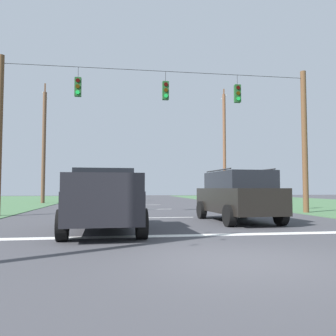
{
  "coord_description": "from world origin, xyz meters",
  "views": [
    {
      "loc": [
        -2.26,
        -6.21,
        1.33
      ],
      "look_at": [
        0.62,
        12.96,
        2.47
      ],
      "focal_mm": 37.04,
      "sensor_mm": 36.0,
      "label": 1
    }
  ],
  "objects": [
    {
      "name": "stop_bar_stripe",
      "position": [
        0.0,
        3.42,
        0.0
      ],
      "size": [
        13.68,
        0.45,
        0.01
      ],
      "primitive_type": "cube",
      "color": "white",
      "rests_on": "ground"
    },
    {
      "name": "lane_dash_2",
      "position": [
        0.0,
        21.64,
        0.0
      ],
      "size": [
        2.5,
        0.15,
        0.01
      ],
      "primitive_type": "cube",
      "rotation": [
        0.0,
        0.0,
        1.57
      ],
      "color": "white",
      "rests_on": "ground"
    },
    {
      "name": "ground_plane",
      "position": [
        0.0,
        0.0,
        0.0
      ],
      "size": [
        120.0,
        120.0,
        0.0
      ],
      "primitive_type": "plane",
      "color": "#3D3D42"
    },
    {
      "name": "suv_black",
      "position": [
        2.52,
        7.01,
        1.06
      ],
      "size": [
        2.41,
        4.89,
        2.05
      ],
      "color": "black",
      "rests_on": "ground"
    },
    {
      "name": "lane_dash_3",
      "position": [
        0.0,
        32.32,
        0.0
      ],
      "size": [
        2.5,
        0.15,
        0.01
      ],
      "primitive_type": "cube",
      "rotation": [
        0.0,
        0.0,
        1.57
      ],
      "color": "white",
      "rests_on": "ground"
    },
    {
      "name": "lane_dash_1",
      "position": [
        0.0,
        15.76,
        0.0
      ],
      "size": [
        2.5,
        0.15,
        0.01
      ],
      "primitive_type": "cube",
      "rotation": [
        0.0,
        0.0,
        1.57
      ],
      "color": "white",
      "rests_on": "ground"
    },
    {
      "name": "lane_dash_0",
      "position": [
        0.0,
        9.42,
        0.0
      ],
      "size": [
        2.5,
        0.15,
        0.01
      ],
      "primitive_type": "cube",
      "rotation": [
        0.0,
        0.0,
        1.57
      ],
      "color": "white",
      "rests_on": "ground"
    },
    {
      "name": "overhead_signal_span",
      "position": [
        0.04,
        11.24,
        4.26
      ],
      "size": [
        16.02,
        0.31,
        7.78
      ],
      "color": "brown",
      "rests_on": "ground"
    },
    {
      "name": "utility_pole_mid_right",
      "position": [
        8.52,
        27.3,
        5.58
      ],
      "size": [
        0.31,
        1.61,
        11.44
      ],
      "color": "brown",
      "rests_on": "ground"
    },
    {
      "name": "pickup_truck",
      "position": [
        -2.65,
        4.82,
        0.97
      ],
      "size": [
        2.43,
        5.47,
        1.95
      ],
      "color": "black",
      "rests_on": "ground"
    },
    {
      "name": "distant_car_crossing_white",
      "position": [
        9.89,
        22.3,
        0.79
      ],
      "size": [
        4.41,
        2.24,
        1.52
      ],
      "color": "silver",
      "rests_on": "ground"
    },
    {
      "name": "utility_pole_near_left",
      "position": [
        -8.65,
        25.69,
        5.12
      ],
      "size": [
        0.33,
        1.99,
        10.74
      ],
      "color": "brown",
      "rests_on": "ground"
    }
  ]
}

